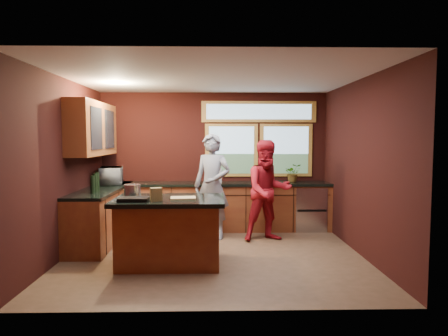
{
  "coord_description": "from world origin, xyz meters",
  "views": [
    {
      "loc": [
        0.01,
        -6.03,
        1.8
      ],
      "look_at": [
        0.16,
        0.4,
        1.31
      ],
      "focal_mm": 32.0,
      "sensor_mm": 36.0,
      "label": 1
    }
  ],
  "objects_px": {
    "person_grey": "(212,186)",
    "person_red": "(268,191)",
    "island": "(170,231)",
    "cutting_board": "(183,198)",
    "stock_pot": "(132,191)"
  },
  "relations": [
    {
      "from": "island",
      "to": "cutting_board",
      "type": "xyz_separation_m",
      "value": [
        0.2,
        -0.05,
        0.48
      ]
    },
    {
      "from": "person_red",
      "to": "cutting_board",
      "type": "distance_m",
      "value": 1.9
    },
    {
      "from": "stock_pot",
      "to": "person_grey",
      "type": "bearing_deg",
      "value": 48.63
    },
    {
      "from": "person_red",
      "to": "stock_pot",
      "type": "bearing_deg",
      "value": -164.99
    },
    {
      "from": "person_red",
      "to": "stock_pot",
      "type": "xyz_separation_m",
      "value": [
        -2.12,
        -1.11,
        0.15
      ]
    },
    {
      "from": "person_grey",
      "to": "stock_pot",
      "type": "xyz_separation_m",
      "value": [
        -1.15,
        -1.3,
        0.1
      ]
    },
    {
      "from": "island",
      "to": "person_grey",
      "type": "height_order",
      "value": "person_grey"
    },
    {
      "from": "person_grey",
      "to": "stock_pot",
      "type": "bearing_deg",
      "value": -108.13
    },
    {
      "from": "person_grey",
      "to": "person_red",
      "type": "height_order",
      "value": "person_grey"
    },
    {
      "from": "stock_pot",
      "to": "island",
      "type": "bearing_deg",
      "value": -15.26
    },
    {
      "from": "island",
      "to": "stock_pot",
      "type": "height_order",
      "value": "stock_pot"
    },
    {
      "from": "person_grey",
      "to": "person_red",
      "type": "relative_size",
      "value": 1.06
    },
    {
      "from": "island",
      "to": "person_grey",
      "type": "bearing_deg",
      "value": 67.65
    },
    {
      "from": "person_red",
      "to": "stock_pot",
      "type": "height_order",
      "value": "person_red"
    },
    {
      "from": "island",
      "to": "person_red",
      "type": "relative_size",
      "value": 0.88
    }
  ]
}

